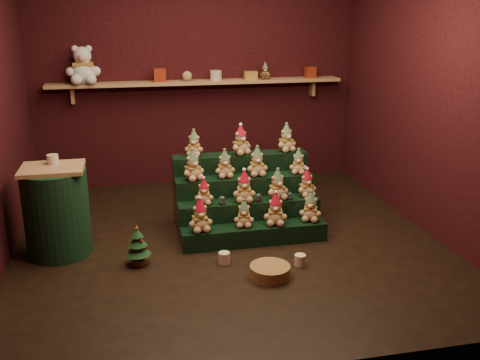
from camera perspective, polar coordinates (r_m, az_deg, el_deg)
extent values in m
plane|color=black|center=(5.23, -1.29, -6.49)|extent=(4.00, 4.00, 0.00)
cube|color=black|center=(6.84, -4.68, 11.37)|extent=(4.00, 0.10, 2.80)
cube|color=black|center=(2.88, 6.26, 2.76)|extent=(4.00, 0.10, 2.80)
cube|color=black|center=(5.59, 20.01, 9.00)|extent=(0.10, 4.00, 2.80)
cube|color=tan|center=(6.67, -4.45, 10.36)|extent=(3.60, 0.26, 0.04)
cube|color=tan|center=(6.73, -17.42, 8.64)|extent=(0.04, 0.12, 0.20)
cube|color=tan|center=(7.11, 7.72, 9.72)|extent=(0.04, 0.12, 0.20)
cube|color=black|center=(5.14, 1.54, -5.82)|extent=(1.40, 0.22, 0.18)
cube|color=black|center=(5.31, 0.99, -4.01)|extent=(1.40, 0.22, 0.36)
cube|color=black|center=(5.48, 0.47, -2.31)|extent=(1.40, 0.22, 0.54)
cube|color=black|center=(5.65, -0.01, -0.71)|extent=(1.40, 0.22, 0.72)
cylinder|color=black|center=(5.13, -1.93, -2.50)|extent=(0.06, 0.06, 0.02)
sphere|color=white|center=(5.12, -1.93, -2.05)|extent=(0.06, 0.06, 0.06)
cylinder|color=black|center=(5.20, 1.98, -2.21)|extent=(0.06, 0.06, 0.02)
sphere|color=white|center=(5.19, 1.98, -1.77)|extent=(0.06, 0.06, 0.06)
cylinder|color=black|center=(5.29, 5.33, -1.97)|extent=(0.05, 0.05, 0.02)
sphere|color=white|center=(5.27, 5.34, -1.58)|extent=(0.06, 0.06, 0.06)
cube|color=tan|center=(4.98, -19.41, 1.16)|extent=(0.54, 0.45, 0.04)
cylinder|color=black|center=(5.10, -18.95, -3.31)|extent=(0.58, 0.58, 0.79)
cylinder|color=beige|center=(5.06, -19.35, 2.11)|extent=(0.10, 0.10, 0.08)
cylinder|color=#462C19|center=(4.84, -10.75, -8.55)|extent=(0.11, 0.11, 0.06)
cone|color=#133617|center=(4.78, -10.84, -7.17)|extent=(0.22, 0.22, 0.11)
cone|color=#133617|center=(4.75, -10.90, -6.32)|extent=(0.17, 0.17, 0.10)
cone|color=#133617|center=(4.72, -10.95, -5.52)|extent=(0.11, 0.11, 0.08)
cone|color=orange|center=(4.70, -10.98, -4.90)|extent=(0.03, 0.03, 0.03)
cylinder|color=beige|center=(4.77, -1.70, -8.30)|extent=(0.10, 0.10, 0.10)
cylinder|color=beige|center=(4.76, 6.43, -8.48)|extent=(0.10, 0.10, 0.10)
cylinder|color=olive|center=(4.54, 3.22, -9.72)|extent=(0.41, 0.41, 0.11)
cube|color=#A43019|center=(6.60, -8.56, 11.01)|extent=(0.14, 0.14, 0.16)
cylinder|color=beige|center=(6.68, -2.58, 11.09)|extent=(0.14, 0.14, 0.12)
cube|color=#A43019|center=(6.98, 7.51, 11.32)|extent=(0.12, 0.12, 0.14)
sphere|color=tan|center=(6.63, -5.66, 10.97)|extent=(0.12, 0.12, 0.12)
cube|color=orange|center=(6.76, 1.15, 11.10)|extent=(0.16, 0.10, 0.10)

